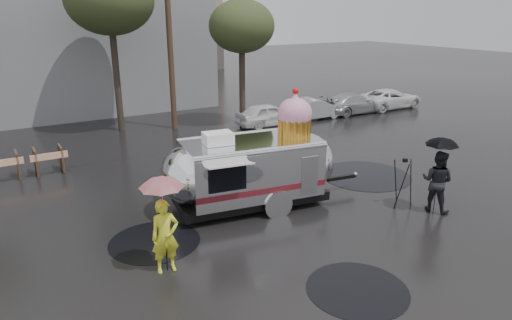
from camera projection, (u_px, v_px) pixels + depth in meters
ground at (285, 263)px, 11.19m from camera, size 120.00×120.00×0.00m
puddles at (316, 210)px, 14.16m from camera, size 11.35×8.17×0.01m
utility_pole at (170, 37)px, 22.38m from camera, size 1.60×0.28×9.00m
tree_mid at (109, 0)px, 21.44m from camera, size 4.20×4.20×8.03m
tree_right at (242, 27)px, 23.11m from camera, size 3.36×3.36×6.42m
barricade_row at (4, 166)px, 16.48m from camera, size 4.30×0.80×1.00m
parked_cars at (338, 103)px, 26.45m from camera, size 13.20×1.90×1.50m
airstream_trailer at (253, 166)px, 14.09m from camera, size 6.85×2.90×3.71m
person_left at (165, 236)px, 10.61m from camera, size 0.68×0.48×1.79m
umbrella_pink at (162, 194)px, 10.27m from camera, size 1.25×1.25×2.40m
person_right at (437, 181)px, 13.83m from camera, size 0.81×1.04×1.92m
umbrella_black at (441, 150)px, 13.52m from camera, size 1.19×1.19×2.36m
tripod at (403, 178)px, 14.19m from camera, size 0.64×0.60×1.57m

